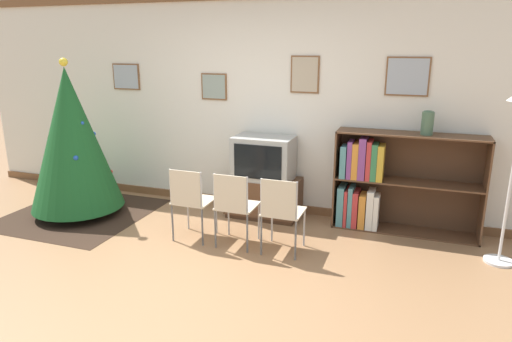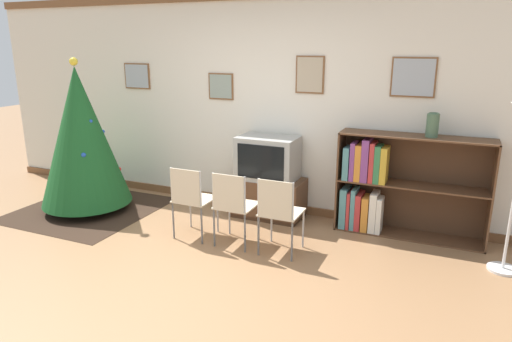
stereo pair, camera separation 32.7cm
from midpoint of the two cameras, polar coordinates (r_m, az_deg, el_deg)
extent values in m
plane|color=#936B47|center=(4.33, -8.44, -13.46)|extent=(24.00, 24.00, 0.00)
cube|color=silver|center=(5.80, 2.55, 8.25)|extent=(8.56, 0.08, 2.70)
cube|color=brown|center=(6.05, 2.21, -4.11)|extent=(8.56, 0.03, 0.10)
cube|color=brown|center=(6.63, -13.24, 11.47)|extent=(0.41, 0.02, 0.35)
cube|color=#9EA8B2|center=(6.62, -13.31, 11.47)|extent=(0.38, 0.01, 0.31)
cube|color=brown|center=(5.95, -2.81, 10.52)|extent=(0.35, 0.02, 0.33)
cube|color=gray|center=(5.94, -2.86, 10.51)|extent=(0.31, 0.01, 0.30)
cube|color=brown|center=(5.52, 8.49, 11.81)|extent=(0.34, 0.02, 0.44)
cube|color=tan|center=(5.51, 8.46, 11.81)|extent=(0.31, 0.01, 0.40)
cube|color=brown|center=(5.33, 20.79, 10.89)|extent=(0.47, 0.02, 0.43)
cube|color=#9EA8B2|center=(5.32, 20.78, 10.88)|extent=(0.43, 0.01, 0.39)
cube|color=#332319|center=(6.31, -18.76, -4.56)|extent=(1.67, 1.70, 0.01)
cylinder|color=maroon|center=(6.30, -18.80, -4.10)|extent=(0.36, 0.36, 0.10)
cone|color=#195123|center=(6.06, -19.56, 4.07)|extent=(1.12, 1.12, 1.73)
sphere|color=yellow|center=(5.96, -20.37, 12.71)|extent=(0.10, 0.10, 0.10)
sphere|color=#1E4CB2|center=(5.78, -19.25, 1.89)|extent=(0.06, 0.06, 0.06)
sphere|color=#1E4CB2|center=(6.10, -17.16, 4.70)|extent=(0.05, 0.05, 0.05)
sphere|color=red|center=(6.23, -15.30, 0.20)|extent=(0.05, 0.05, 0.05)
sphere|color=red|center=(6.11, -18.28, 6.90)|extent=(0.04, 0.04, 0.04)
sphere|color=#1E4CB2|center=(5.87, -18.46, 5.93)|extent=(0.04, 0.04, 0.04)
sphere|color=gold|center=(6.11, -19.96, 8.80)|extent=(0.06, 0.06, 0.06)
cube|color=#412A1A|center=(5.77, 3.07, -5.39)|extent=(0.86, 0.46, 0.05)
cube|color=brown|center=(5.69, 3.11, -3.09)|extent=(0.90, 0.48, 0.44)
cube|color=#9E9E99|center=(5.55, 3.18, 1.63)|extent=(0.72, 0.46, 0.53)
cube|color=black|center=(5.34, 2.30, 1.07)|extent=(0.59, 0.01, 0.41)
cube|color=beige|center=(5.09, -5.79, -3.52)|extent=(0.40, 0.40, 0.02)
cube|color=beige|center=(4.87, -6.96, -2.00)|extent=(0.35, 0.01, 0.38)
cylinder|color=#B2B2B2|center=(5.39, -6.47, -4.89)|extent=(0.02, 0.02, 0.42)
cylinder|color=#B2B2B2|center=(5.23, -3.03, -5.47)|extent=(0.02, 0.02, 0.42)
cylinder|color=#B2B2B2|center=(5.11, -8.49, -6.17)|extent=(0.02, 0.02, 0.42)
cylinder|color=#B2B2B2|center=(4.94, -4.91, -6.84)|extent=(0.02, 0.02, 0.42)
cylinder|color=#B2B2B2|center=(5.04, -8.58, -4.08)|extent=(0.02, 0.02, 0.82)
cylinder|color=#B2B2B2|center=(4.86, -4.96, -4.69)|extent=(0.02, 0.02, 0.82)
cube|color=beige|center=(4.87, -0.51, -4.33)|extent=(0.40, 0.40, 0.02)
cube|color=beige|center=(4.64, -1.49, -2.78)|extent=(0.35, 0.01, 0.38)
cylinder|color=#B2B2B2|center=(5.17, -1.52, -5.72)|extent=(0.02, 0.02, 0.42)
cylinder|color=#B2B2B2|center=(5.04, 2.22, -6.31)|extent=(0.02, 0.02, 0.42)
cylinder|color=#B2B2B2|center=(4.87, -3.33, -7.13)|extent=(0.02, 0.02, 0.42)
cylinder|color=#B2B2B2|center=(4.73, 0.60, -7.82)|extent=(0.02, 0.02, 0.42)
cylinder|color=#B2B2B2|center=(4.80, -3.36, -4.95)|extent=(0.02, 0.02, 0.82)
cylinder|color=#B2B2B2|center=(4.65, 0.61, -5.58)|extent=(0.02, 0.02, 0.82)
cube|color=beige|center=(4.69, 5.22, -5.16)|extent=(0.40, 0.40, 0.02)
cube|color=beige|center=(4.46, 4.49, -3.60)|extent=(0.35, 0.01, 0.38)
cylinder|color=#B2B2B2|center=(4.99, 3.85, -6.57)|extent=(0.02, 0.02, 0.42)
cylinder|color=#B2B2B2|center=(4.89, 7.85, -7.16)|extent=(0.02, 0.02, 0.42)
cylinder|color=#B2B2B2|center=(4.68, 2.33, -8.11)|extent=(0.02, 0.02, 0.42)
cylinder|color=#B2B2B2|center=(4.57, 6.59, -8.79)|extent=(0.02, 0.02, 0.42)
cylinder|color=#B2B2B2|center=(4.60, 2.36, -5.85)|extent=(0.02, 0.02, 0.82)
cylinder|color=#B2B2B2|center=(4.49, 6.67, -6.49)|extent=(0.02, 0.02, 0.82)
cube|color=brown|center=(5.44, 12.18, -0.97)|extent=(0.02, 0.36, 1.15)
cube|color=brown|center=(5.38, 28.96, -2.81)|extent=(0.02, 0.36, 1.15)
cube|color=brown|center=(5.22, 21.11, 4.02)|extent=(1.61, 0.36, 0.02)
cube|color=brown|center=(5.54, 19.97, -7.49)|extent=(1.61, 0.36, 0.02)
cube|color=brown|center=(5.34, 20.55, -1.67)|extent=(1.57, 0.36, 0.02)
cube|color=#492F1E|center=(5.52, 20.64, -1.40)|extent=(1.61, 0.01, 1.15)
cube|color=teal|center=(5.49, 12.76, -4.36)|extent=(0.08, 0.29, 0.47)
cube|color=#B73333|center=(5.48, 13.37, -4.61)|extent=(0.04, 0.28, 0.44)
cube|color=teal|center=(5.46, 13.88, -4.51)|extent=(0.05, 0.26, 0.48)
cube|color=#B73333|center=(5.47, 14.49, -4.80)|extent=(0.06, 0.29, 0.42)
cube|color=orange|center=(5.45, 15.28, -5.09)|extent=(0.08, 0.24, 0.40)
cube|color=silver|center=(5.43, 16.21, -4.90)|extent=(0.08, 0.25, 0.46)
cube|color=silver|center=(5.42, 16.89, -5.29)|extent=(0.05, 0.22, 0.41)
cube|color=teal|center=(5.30, 13.09, 1.00)|extent=(0.07, 0.22, 0.37)
cube|color=#7A3D7F|center=(5.28, 13.86, 1.23)|extent=(0.05, 0.22, 0.43)
cube|color=orange|center=(5.31, 14.59, 1.15)|extent=(0.07, 0.30, 0.41)
cube|color=#7A3D7F|center=(5.29, 15.40, 1.38)|extent=(0.08, 0.28, 0.48)
cube|color=#B73333|center=(5.27, 16.15, 1.10)|extent=(0.05, 0.25, 0.45)
cube|color=#337547|center=(5.25, 16.77, 0.86)|extent=(0.06, 0.23, 0.42)
cube|color=gold|center=(5.25, 17.50, 0.73)|extent=(0.07, 0.24, 0.41)
cylinder|color=#47664C|center=(5.18, 22.91, 5.25)|extent=(0.13, 0.13, 0.25)
torus|color=#47664C|center=(5.16, 23.05, 6.59)|extent=(0.11, 0.11, 0.02)
cylinder|color=silver|center=(5.13, 30.10, -10.58)|extent=(0.28, 0.28, 0.03)
camera|label=1|loc=(0.16, -88.07, 0.54)|focal=32.00mm
camera|label=2|loc=(0.16, 91.93, -0.54)|focal=32.00mm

